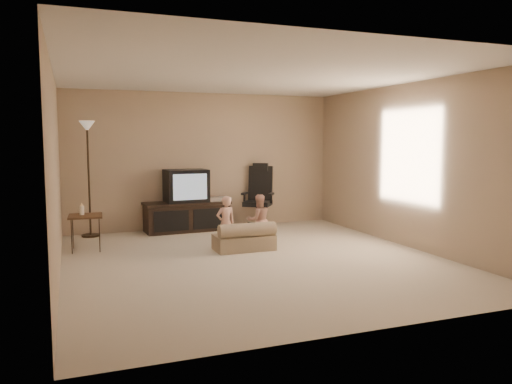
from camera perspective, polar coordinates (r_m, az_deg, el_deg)
floor at (r=6.91m, az=-0.10°, el=-7.76°), size 5.50×5.50×0.00m
room_shell at (r=6.71m, az=-0.10°, el=4.93°), size 5.50×5.50×5.50m
tv_stand at (r=9.08m, az=-7.89°, el=-1.54°), size 1.58×0.65×1.11m
office_chair at (r=9.39m, az=0.31°, el=-1.41°), size 0.77×0.77×1.20m
side_table at (r=7.82m, az=-18.95°, el=-2.63°), size 0.50×0.50×0.72m
floor_lamp at (r=8.85m, az=-18.66°, el=4.29°), size 0.30×0.30×1.96m
child_sofa at (r=7.46m, az=-1.28°, el=-5.37°), size 0.88×0.50×0.43m
toddler_left at (r=7.41m, az=-3.49°, el=-3.61°), size 0.33×0.27×0.82m
toddler_right at (r=7.76m, az=0.30°, el=-3.22°), size 0.39×0.22×0.80m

